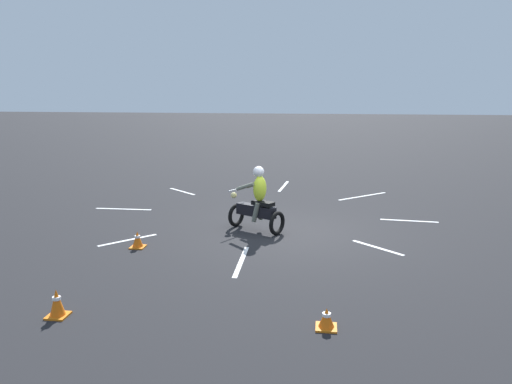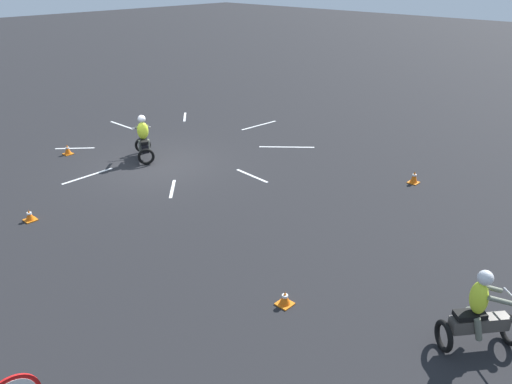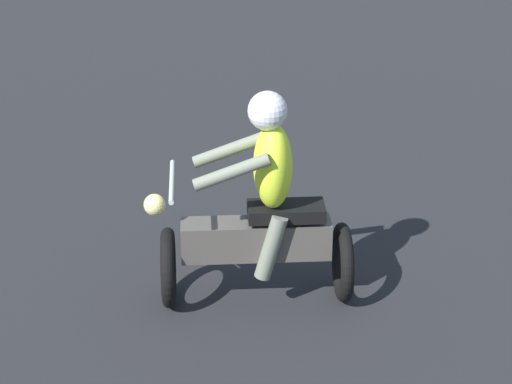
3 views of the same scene
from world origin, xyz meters
TOP-DOWN VIEW (x-y plane):
  - motorcycle_rider_background at (1.53, 11.87)m, footprint 1.47×1.35m

SIDE VIEW (x-z plane):
  - motorcycle_rider_background at x=1.53m, z-range -0.10..1.56m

